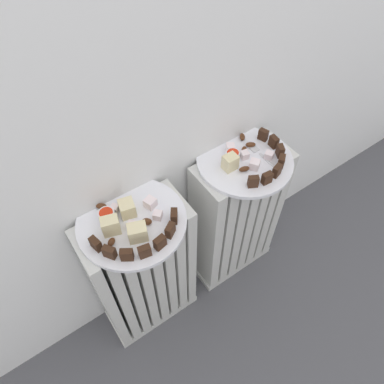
{
  "coord_description": "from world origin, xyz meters",
  "views": [
    {
      "loc": [
        -0.34,
        -0.21,
        1.32
      ],
      "look_at": [
        0.0,
        0.28,
        0.56
      ],
      "focal_mm": 33.79,
      "sensor_mm": 36.0,
      "label": 1
    }
  ],
  "objects_px": {
    "jam_bowl_left": "(107,215)",
    "plate_left": "(132,221)",
    "jam_bowl_right": "(233,155)",
    "radiator_right": "(235,219)",
    "fork": "(262,155)",
    "radiator_left": "(144,274)",
    "plate_right": "(245,160)"
  },
  "relations": [
    {
      "from": "radiator_right",
      "to": "plate_left",
      "type": "xyz_separation_m",
      "value": [
        -0.36,
        0.0,
        0.29
      ]
    },
    {
      "from": "jam_bowl_right",
      "to": "radiator_left",
      "type": "bearing_deg",
      "value": -176.56
    },
    {
      "from": "jam_bowl_left",
      "to": "plate_left",
      "type": "bearing_deg",
      "value": -38.48
    },
    {
      "from": "jam_bowl_left",
      "to": "radiator_right",
      "type": "bearing_deg",
      "value": -5.12
    },
    {
      "from": "radiator_right",
      "to": "fork",
      "type": "relative_size",
      "value": 5.65
    },
    {
      "from": "plate_left",
      "to": "jam_bowl_right",
      "type": "bearing_deg",
      "value": 3.44
    },
    {
      "from": "jam_bowl_left",
      "to": "jam_bowl_right",
      "type": "height_order",
      "value": "same"
    },
    {
      "from": "jam_bowl_right",
      "to": "fork",
      "type": "xyz_separation_m",
      "value": [
        0.08,
        -0.04,
        -0.01
      ]
    },
    {
      "from": "jam_bowl_left",
      "to": "jam_bowl_right",
      "type": "distance_m",
      "value": 0.38
    },
    {
      "from": "radiator_left",
      "to": "fork",
      "type": "xyz_separation_m",
      "value": [
        0.41,
        -0.02,
        0.3
      ]
    },
    {
      "from": "radiator_left",
      "to": "plate_left",
      "type": "height_order",
      "value": "plate_left"
    },
    {
      "from": "plate_left",
      "to": "jam_bowl_left",
      "type": "bearing_deg",
      "value": 141.52
    },
    {
      "from": "radiator_left",
      "to": "jam_bowl_right",
      "type": "bearing_deg",
      "value": 3.44
    },
    {
      "from": "jam_bowl_left",
      "to": "fork",
      "type": "height_order",
      "value": "jam_bowl_left"
    },
    {
      "from": "plate_right",
      "to": "fork",
      "type": "xyz_separation_m",
      "value": [
        0.05,
        -0.02,
        0.01
      ]
    },
    {
      "from": "radiator_left",
      "to": "radiator_right",
      "type": "relative_size",
      "value": 1.0
    },
    {
      "from": "radiator_left",
      "to": "jam_bowl_left",
      "type": "height_order",
      "value": "jam_bowl_left"
    },
    {
      "from": "plate_right",
      "to": "fork",
      "type": "bearing_deg",
      "value": -21.26
    },
    {
      "from": "jam_bowl_left",
      "to": "jam_bowl_right",
      "type": "relative_size",
      "value": 1.02
    },
    {
      "from": "jam_bowl_left",
      "to": "fork",
      "type": "bearing_deg",
      "value": -6.86
    },
    {
      "from": "radiator_right",
      "to": "plate_left",
      "type": "height_order",
      "value": "plate_left"
    },
    {
      "from": "plate_right",
      "to": "fork",
      "type": "height_order",
      "value": "fork"
    },
    {
      "from": "radiator_right",
      "to": "plate_right",
      "type": "distance_m",
      "value": 0.29
    },
    {
      "from": "plate_left",
      "to": "plate_right",
      "type": "relative_size",
      "value": 1.0
    },
    {
      "from": "plate_left",
      "to": "jam_bowl_right",
      "type": "relative_size",
      "value": 6.84
    },
    {
      "from": "plate_left",
      "to": "plate_right",
      "type": "distance_m",
      "value": 0.36
    },
    {
      "from": "jam_bowl_right",
      "to": "fork",
      "type": "bearing_deg",
      "value": -26.48
    },
    {
      "from": "radiator_right",
      "to": "plate_right",
      "type": "bearing_deg",
      "value": 0.0
    },
    {
      "from": "radiator_right",
      "to": "plate_right",
      "type": "xyz_separation_m",
      "value": [
        0.0,
        0.0,
        0.29
      ]
    },
    {
      "from": "plate_left",
      "to": "fork",
      "type": "xyz_separation_m",
      "value": [
        0.41,
        -0.02,
        0.01
      ]
    },
    {
      "from": "fork",
      "to": "plate_left",
      "type": "bearing_deg",
      "value": 177.45
    },
    {
      "from": "jam_bowl_right",
      "to": "radiator_right",
      "type": "bearing_deg",
      "value": -33.76
    }
  ]
}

